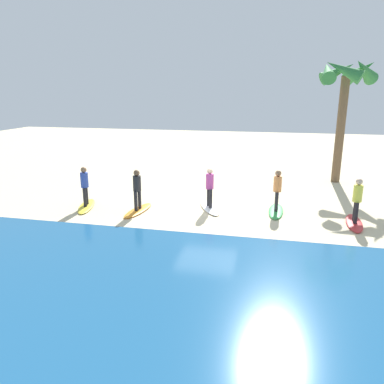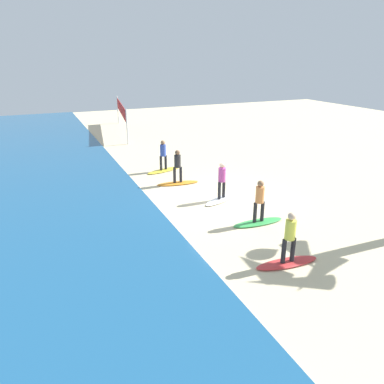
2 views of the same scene
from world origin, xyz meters
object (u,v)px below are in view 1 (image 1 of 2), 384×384
(palm_tree, at_px, (345,83))
(surfer_red, at_px, (357,197))
(surfer_white, at_px, (210,185))
(surfer_green, at_px, (277,187))
(surfboard_yellow, at_px, (86,206))
(surfboard_green, at_px, (276,211))
(surfer_yellow, at_px, (85,183))
(surfer_orange, at_px, (137,187))
(surfboard_white, at_px, (209,208))
(surfboard_red, at_px, (354,223))
(surfboard_orange, at_px, (138,210))

(palm_tree, bearing_deg, surfer_red, 87.59)
(surfer_white, bearing_deg, palm_tree, -133.43)
(surfer_green, relative_size, surfboard_yellow, 0.78)
(surfer_red, relative_size, surfboard_green, 0.78)
(surfer_red, relative_size, surfer_yellow, 1.00)
(surfer_white, height_order, palm_tree, palm_tree)
(surfer_orange, relative_size, surfboard_yellow, 0.78)
(surfer_green, distance_m, surfer_yellow, 7.89)
(surfer_red, xyz_separation_m, surfboard_white, (5.53, -0.65, -0.99))
(surfboard_white, xyz_separation_m, surfboard_yellow, (5.11, 0.90, 0.00))
(surfboard_red, distance_m, surfer_green, 3.10)
(palm_tree, bearing_deg, surfer_white, 46.57)
(surfboard_white, xyz_separation_m, surfer_white, (0.00, -0.00, 0.99))
(surfboard_orange, height_order, surfer_yellow, surfer_yellow)
(surfer_white, distance_m, surfer_orange, 2.94)
(surfboard_orange, relative_size, surfer_yellow, 1.28)
(surfer_white, distance_m, surfer_yellow, 5.19)
(surfboard_green, relative_size, surfboard_yellow, 1.00)
(surfer_orange, bearing_deg, surfer_red, -177.73)
(surfboard_orange, distance_m, surfer_yellow, 2.54)
(surfboard_orange, bearing_deg, surfer_orange, 0.00)
(surfboard_red, distance_m, surfboard_yellow, 10.64)
(palm_tree, bearing_deg, surfboard_green, 62.57)
(surfer_orange, bearing_deg, palm_tree, -140.36)
(surfboard_yellow, relative_size, surfer_yellow, 1.28)
(surfboard_green, distance_m, surfer_green, 0.99)
(surfer_green, height_order, surfboard_white, surfer_green)
(surfboard_red, relative_size, surfer_yellow, 1.28)
(surfboard_red, height_order, surfer_yellow, surfer_yellow)
(surfboard_white, height_order, surfer_orange, surfer_orange)
(surfboard_white, relative_size, surfer_orange, 1.28)
(surfer_green, bearing_deg, palm_tree, -117.43)
(surfer_red, height_order, surfboard_orange, surfer_red)
(surfboard_yellow, height_order, palm_tree, palm_tree)
(surfboard_orange, height_order, palm_tree, palm_tree)
(palm_tree, bearing_deg, surfboard_orange, 39.64)
(surfboard_red, bearing_deg, surfer_white, -91.96)
(surfer_red, height_order, surfer_orange, same)
(surfer_orange, bearing_deg, surfboard_green, -168.39)
(surfer_red, bearing_deg, surfboard_red, 0.00)
(surfer_white, bearing_deg, surfer_yellow, 10.04)
(surfboard_red, height_order, surfboard_green, same)
(surfer_red, distance_m, surfer_orange, 8.31)
(surfer_yellow, bearing_deg, surfboard_green, -172.32)
(surfboard_white, distance_m, surfboard_yellow, 5.19)
(surfer_green, distance_m, surfer_orange, 5.60)
(surfer_orange, bearing_deg, surfboard_orange, 0.00)
(surfboard_red, height_order, palm_tree, palm_tree)
(surfer_green, height_order, surfboard_orange, surfer_green)
(surfer_yellow, bearing_deg, surfboard_orange, 178.22)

